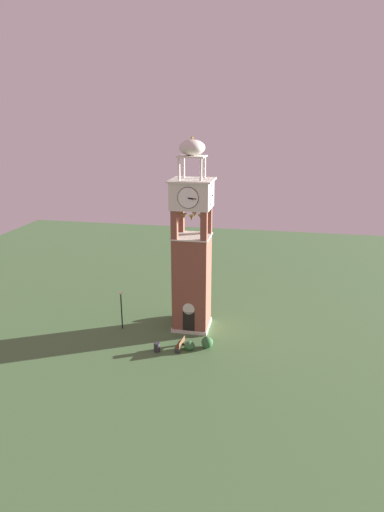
{
  "coord_description": "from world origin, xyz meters",
  "views": [
    {
      "loc": [
        7.04,
        -35.62,
        18.66
      ],
      "look_at": [
        0.0,
        0.0,
        7.14
      ],
      "focal_mm": 29.16,
      "sensor_mm": 36.0,
      "label": 1
    }
  ],
  "objects_px": {
    "clock_tower": "(192,256)",
    "park_bench": "(180,344)",
    "trash_bin": "(157,347)",
    "lamp_post": "(121,303)"
  },
  "relations": [
    {
      "from": "clock_tower",
      "to": "trash_bin",
      "type": "xyz_separation_m",
      "value": [
        -2.06,
        -5.18,
        -6.74
      ]
    },
    {
      "from": "lamp_post",
      "to": "clock_tower",
      "type": "bearing_deg",
      "value": 15.29
    },
    {
      "from": "park_bench",
      "to": "lamp_post",
      "type": "distance_m",
      "value": 7.18
    },
    {
      "from": "clock_tower",
      "to": "trash_bin",
      "type": "bearing_deg",
      "value": -111.66
    },
    {
      "from": "park_bench",
      "to": "lamp_post",
      "type": "xyz_separation_m",
      "value": [
        -6.3,
        2.66,
        2.21
      ]
    },
    {
      "from": "clock_tower",
      "to": "park_bench",
      "type": "height_order",
      "value": "clock_tower"
    },
    {
      "from": "lamp_post",
      "to": "trash_bin",
      "type": "distance_m",
      "value": 6.01
    },
    {
      "from": "clock_tower",
      "to": "trash_bin",
      "type": "relative_size",
      "value": 22.12
    },
    {
      "from": "park_bench",
      "to": "lamp_post",
      "type": "relative_size",
      "value": 0.42
    },
    {
      "from": "park_bench",
      "to": "lamp_post",
      "type": "height_order",
      "value": "lamp_post"
    }
  ]
}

